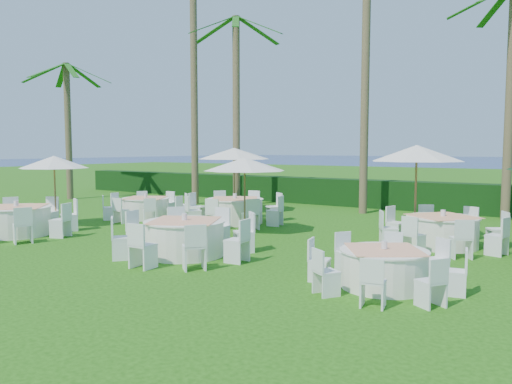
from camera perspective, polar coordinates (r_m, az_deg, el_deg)
ground at (r=12.65m, az=-9.98°, el=-6.84°), size 120.00×120.00×0.00m
hedge at (r=22.74m, az=11.19°, el=-0.09°), size 34.00×1.00×1.20m
banquet_table_a at (r=16.48m, az=-25.67°, el=-2.90°), size 3.38×3.38×1.03m
banquet_table_b at (r=12.19m, az=-8.14°, el=-5.10°), size 3.43×3.43×1.03m
banquet_table_c at (r=9.64m, az=14.41°, el=-8.34°), size 2.86×2.86×0.88m
banquet_table_d at (r=18.86m, az=-12.48°, el=-1.73°), size 3.08×3.08×0.93m
banquet_table_e at (r=17.25m, az=-2.42°, el=-2.08°), size 3.45×3.45×1.03m
banquet_table_f at (r=14.00m, az=20.54°, el=-4.15°), size 3.22×3.22×0.98m
umbrella_a at (r=17.59m, az=-22.08°, el=3.19°), size 2.19×2.19×2.34m
umbrella_b at (r=14.99m, az=-1.31°, el=3.19°), size 2.48×2.48×2.31m
umbrella_c at (r=20.11m, az=-2.51°, el=4.41°), size 2.87×2.87×2.60m
umbrella_d at (r=14.94m, az=17.89°, el=4.24°), size 2.62×2.62×2.68m
palm_a at (r=23.56m, az=-7.12°, el=14.51°), size 4.35×4.29×11.99m
palm_b at (r=22.25m, az=-2.27°, el=10.22°), size 4.41×4.10×8.31m
palm_c at (r=20.60m, az=12.45°, el=16.01°), size 4.39×4.20×12.13m
palm_d at (r=20.15m, az=27.07°, el=10.23°), size 4.38×4.21×8.31m
palm_f at (r=27.10m, az=-20.69°, el=7.37°), size 4.11×4.40×6.85m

